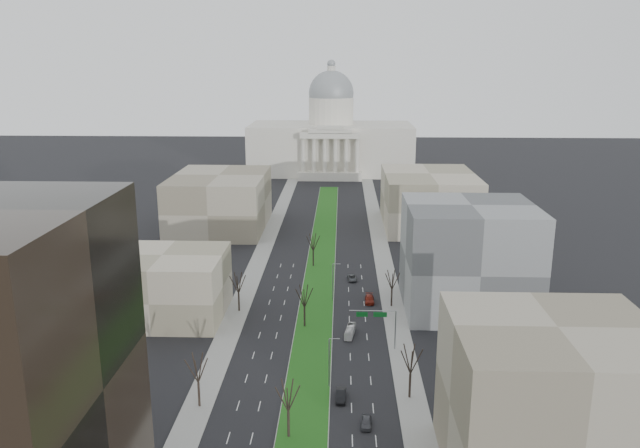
% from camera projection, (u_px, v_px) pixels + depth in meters
% --- Properties ---
extents(ground, '(600.00, 600.00, 0.00)m').
position_uv_depth(ground, '(321.00, 266.00, 170.30)').
color(ground, black).
rests_on(ground, ground).
extents(median, '(8.00, 222.03, 0.20)m').
position_uv_depth(median, '(320.00, 267.00, 169.30)').
color(median, '#999993').
rests_on(median, ground).
extents(sidewalk_left, '(5.00, 330.00, 0.15)m').
position_uv_depth(sidewalk_left, '(243.00, 299.00, 146.72)').
color(sidewalk_left, gray).
rests_on(sidewalk_left, ground).
extents(sidewalk_right, '(5.00, 330.00, 0.15)m').
position_uv_depth(sidewalk_right, '(392.00, 301.00, 145.51)').
color(sidewalk_right, gray).
rests_on(sidewalk_right, ground).
extents(capitol, '(80.00, 46.00, 55.00)m').
position_uv_depth(capitol, '(331.00, 140.00, 310.76)').
color(capitol, beige).
rests_on(capitol, ground).
extents(building_beige_left, '(26.00, 22.00, 14.00)m').
position_uv_depth(building_beige_left, '(164.00, 285.00, 135.82)').
color(building_beige_left, gray).
rests_on(building_beige_left, ground).
extents(building_tan_right, '(26.00, 24.00, 22.00)m').
position_uv_depth(building_tan_right, '(550.00, 405.00, 81.31)').
color(building_tan_right, gray).
rests_on(building_tan_right, ground).
extents(building_grey_right, '(28.00, 26.00, 24.00)m').
position_uv_depth(building_grey_right, '(468.00, 257.00, 139.02)').
color(building_grey_right, '#585A5D').
rests_on(building_grey_right, ground).
extents(building_far_left, '(30.00, 40.00, 18.00)m').
position_uv_depth(building_far_left, '(220.00, 201.00, 207.88)').
color(building_far_left, gray).
rests_on(building_far_left, ground).
extents(building_far_right, '(30.00, 40.00, 18.00)m').
position_uv_depth(building_far_right, '(429.00, 200.00, 210.31)').
color(building_far_right, gray).
rests_on(building_far_right, ground).
extents(tree_left_mid, '(5.40, 5.40, 9.72)m').
position_uv_depth(tree_left_mid, '(198.00, 368.00, 99.52)').
color(tree_left_mid, black).
rests_on(tree_left_mid, ground).
extents(tree_left_far, '(5.28, 5.28, 9.50)m').
position_uv_depth(tree_left_far, '(238.00, 282.00, 138.22)').
color(tree_left_far, black).
rests_on(tree_left_far, ground).
extents(tree_right_mid, '(5.52, 5.52, 9.94)m').
position_uv_depth(tree_right_mid, '(411.00, 359.00, 102.16)').
color(tree_right_mid, black).
rests_on(tree_right_mid, ground).
extents(tree_right_far, '(5.04, 5.04, 9.07)m').
position_uv_depth(tree_right_far, '(392.00, 279.00, 140.99)').
color(tree_right_far, black).
rests_on(tree_right_far, ground).
extents(tree_median_a, '(5.40, 5.40, 9.72)m').
position_uv_depth(tree_median_a, '(288.00, 395.00, 91.26)').
color(tree_median_a, black).
rests_on(tree_median_a, ground).
extents(tree_median_b, '(5.40, 5.40, 9.72)m').
position_uv_depth(tree_median_b, '(304.00, 296.00, 129.93)').
color(tree_median_b, black).
rests_on(tree_median_b, ground).
extents(tree_median_c, '(5.40, 5.40, 9.72)m').
position_uv_depth(tree_median_c, '(313.00, 242.00, 168.59)').
color(tree_median_c, black).
rests_on(tree_median_c, ground).
extents(streetlamp_median_b, '(1.90, 0.20, 9.16)m').
position_uv_depth(streetlamp_median_b, '(329.00, 362.00, 106.12)').
color(streetlamp_median_b, gray).
rests_on(streetlamp_median_b, ground).
extents(streetlamp_median_c, '(1.90, 0.20, 9.16)m').
position_uv_depth(streetlamp_median_c, '(333.00, 281.00, 144.78)').
color(streetlamp_median_c, gray).
rests_on(streetlamp_median_c, ground).
extents(mast_arm_signs, '(9.12, 0.24, 8.09)m').
position_uv_depth(mast_arm_signs, '(382.00, 320.00, 119.98)').
color(mast_arm_signs, gray).
rests_on(mast_arm_signs, ground).
extents(car_grey_near, '(1.90, 4.12, 1.37)m').
position_uv_depth(car_grey_near, '(366.00, 422.00, 95.79)').
color(car_grey_near, '#44454A').
rests_on(car_grey_near, ground).
extents(car_black, '(1.76, 4.69, 1.53)m').
position_uv_depth(car_black, '(341.00, 395.00, 103.33)').
color(car_black, black).
rests_on(car_black, ground).
extents(car_red, '(2.17, 5.18, 1.49)m').
position_uv_depth(car_red, '(369.00, 299.00, 144.84)').
color(car_red, maroon).
rests_on(car_red, ground).
extents(car_grey_far, '(2.51, 4.67, 1.24)m').
position_uv_depth(car_grey_far, '(352.00, 278.00, 159.37)').
color(car_grey_far, '#43464A').
rests_on(car_grey_far, ground).
extents(box_van, '(2.52, 6.69, 1.82)m').
position_uv_depth(box_van, '(350.00, 331.00, 127.32)').
color(box_van, white).
rests_on(box_van, ground).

